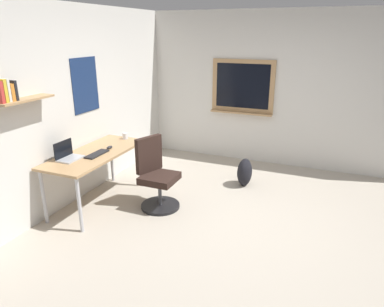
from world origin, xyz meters
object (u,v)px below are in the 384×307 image
(office_chair, at_px, (156,178))
(coffee_mug, at_px, (125,136))
(computer_mouse, at_px, (110,147))
(desk, at_px, (96,157))
(laptop, at_px, (68,155))
(keyboard, at_px, (97,154))
(backpack, at_px, (245,172))

(office_chair, xyz_separation_m, coffee_mug, (0.45, 0.75, 0.37))
(computer_mouse, bearing_deg, desk, 157.94)
(desk, xyz_separation_m, laptop, (-0.35, 0.15, 0.12))
(office_chair, distance_m, computer_mouse, 0.78)
(laptop, bearing_deg, desk, -24.11)
(office_chair, relative_size, keyboard, 2.57)
(desk, bearing_deg, keyboard, -133.05)
(office_chair, distance_m, coffee_mug, 0.95)
(keyboard, bearing_deg, coffee_mug, 3.84)
(office_chair, xyz_separation_m, backpack, (1.11, -0.92, -0.19))
(backpack, bearing_deg, keyboard, 130.93)
(office_chair, relative_size, laptop, 3.06)
(computer_mouse, distance_m, coffee_mug, 0.47)
(computer_mouse, xyz_separation_m, coffee_mug, (0.47, 0.05, 0.03))
(laptop, distance_m, coffee_mug, 1.03)
(laptop, distance_m, computer_mouse, 0.60)
(backpack, bearing_deg, desk, 127.96)
(coffee_mug, bearing_deg, keyboard, -176.16)
(laptop, height_order, backpack, laptop)
(keyboard, xyz_separation_m, coffee_mug, (0.75, 0.05, 0.04))
(office_chair, distance_m, laptop, 1.16)
(coffee_mug, xyz_separation_m, backpack, (0.66, -1.67, -0.57))
(office_chair, bearing_deg, backpack, -39.64)
(office_chair, bearing_deg, computer_mouse, 91.17)
(computer_mouse, bearing_deg, office_chair, -88.83)
(desk, bearing_deg, computer_mouse, -22.06)
(desk, bearing_deg, laptop, 155.89)
(desk, distance_m, laptop, 0.40)
(desk, xyz_separation_m, keyboard, (-0.08, -0.08, 0.08))
(desk, relative_size, backpack, 3.58)
(office_chair, relative_size, coffee_mug, 10.33)
(computer_mouse, bearing_deg, laptop, 156.64)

